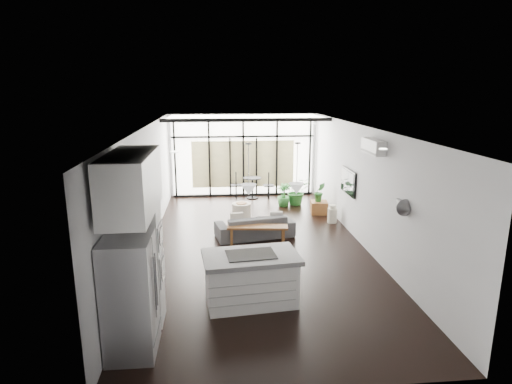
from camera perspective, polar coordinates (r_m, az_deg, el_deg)
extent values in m
cube|color=black|center=(10.21, 0.16, -7.23)|extent=(5.00, 10.00, 0.00)
cube|color=silver|center=(9.57, 0.17, 8.62)|extent=(5.00, 10.00, 0.00)
cube|color=silver|center=(9.88, -14.43, 0.11)|extent=(0.02, 10.00, 2.80)
cube|color=silver|center=(10.33, 14.10, 0.72)|extent=(0.02, 10.00, 2.80)
cube|color=silver|center=(14.69, -1.73, 4.93)|extent=(5.00, 0.02, 2.80)
cube|color=silver|center=(5.11, 5.75, -12.60)|extent=(5.00, 0.02, 2.80)
cube|color=black|center=(14.57, -1.70, 4.86)|extent=(5.00, 0.20, 2.80)
cube|color=silver|center=(13.54, -1.50, 10.01)|extent=(4.70, 1.90, 0.06)
cube|color=beige|center=(14.69, -1.71, 3.74)|extent=(3.50, 0.02, 1.60)
cube|color=silver|center=(7.54, -0.68, -11.49)|extent=(1.72, 1.13, 0.89)
cube|color=black|center=(7.35, -0.69, -8.32)|extent=(0.88, 0.64, 0.01)
cube|color=#9F9EA3|center=(6.33, -16.42, -13.19)|extent=(0.66, 0.83, 1.71)
cube|color=silver|center=(6.94, -14.86, -8.61)|extent=(0.55, 0.58, 2.14)
cube|color=silver|center=(6.24, -16.31, 1.08)|extent=(0.62, 1.75, 0.86)
cone|color=silver|center=(7.05, -0.98, 0.31)|extent=(0.26, 0.26, 0.18)
cone|color=silver|center=(7.15, 5.43, 0.45)|extent=(0.26, 0.26, 0.18)
imported|color=#4B4B4E|center=(10.72, -0.17, -4.04)|extent=(2.01, 0.94, 0.76)
cube|color=brown|center=(10.25, 0.20, -5.76)|extent=(1.47, 0.52, 0.46)
cylinder|color=beige|center=(12.29, -1.95, -2.50)|extent=(0.55, 0.55, 0.43)
cube|color=brown|center=(12.88, 8.40, -2.04)|extent=(0.54, 0.54, 0.36)
imported|color=#2A6D2B|center=(13.73, 5.40, -0.26)|extent=(1.04, 1.09, 0.69)
imported|color=#2A6D2B|center=(13.52, 3.69, -1.06)|extent=(0.77, 0.83, 0.41)
imported|color=#2A6D2B|center=(12.80, 8.45, -0.70)|extent=(0.34, 0.59, 0.26)
cylinder|color=silver|center=(12.03, 10.15, -2.87)|extent=(0.29, 0.29, 0.51)
cube|color=black|center=(14.41, -0.49, 0.65)|extent=(1.68, 0.88, 0.77)
cube|color=black|center=(11.27, 12.21, 1.37)|extent=(0.05, 1.10, 0.65)
cube|color=silver|center=(9.37, 15.39, 5.87)|extent=(0.22, 0.90, 0.30)
cube|color=black|center=(9.36, -14.76, 0.28)|extent=(0.04, 0.70, 0.90)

